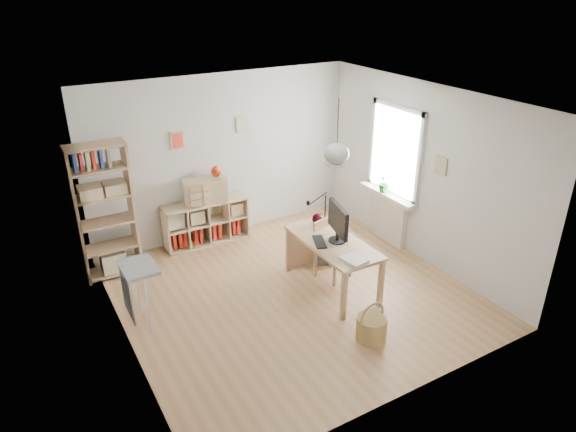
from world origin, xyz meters
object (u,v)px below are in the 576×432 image
chair (330,245)px  storage_chest (330,246)px  tall_bookshelf (103,207)px  monitor (338,221)px  drawer_chest (205,191)px  desk (333,247)px  cube_shelf (204,225)px

chair → storage_chest: chair is taller
tall_bookshelf → monitor: 3.30m
chair → monitor: monitor is taller
chair → drawer_chest: 2.26m
tall_bookshelf → chair: tall_bookshelf is taller
desk → monitor: size_ratio=2.50×
monitor → drawer_chest: 2.45m
tall_bookshelf → drawer_chest: size_ratio=2.89×
cube_shelf → storage_chest: (1.51, -1.49, -0.11)m
storage_chest → drawer_chest: 2.19m
chair → monitor: 0.65m
chair → storage_chest: 0.63m
desk → storage_chest: bearing=56.7°
cube_shelf → tall_bookshelf: bearing=-169.8°
storage_chest → drawer_chest: (-1.47, 1.45, 0.73)m
desk → cube_shelf: size_ratio=1.07×
chair → tall_bookshelf: bearing=133.4°
cube_shelf → storage_chest: cube_shelf is taller
cube_shelf → drawer_chest: drawer_chest is taller
cube_shelf → storage_chest: bearing=-44.5°
cube_shelf → monitor: bearing=-64.6°
storage_chest → chair: bearing=-109.0°
chair → cube_shelf: bearing=106.0°
chair → storage_chest: size_ratio=1.19×
tall_bookshelf → cube_shelf: bearing=10.2°
cube_shelf → drawer_chest: 0.62m
desk → drawer_chest: 2.42m
chair → drawer_chest: drawer_chest is taller
tall_bookshelf → monitor: tall_bookshelf is taller
cube_shelf → drawer_chest: (0.04, -0.04, 0.62)m
cube_shelf → chair: bearing=-58.3°
storage_chest → drawer_chest: drawer_chest is taller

